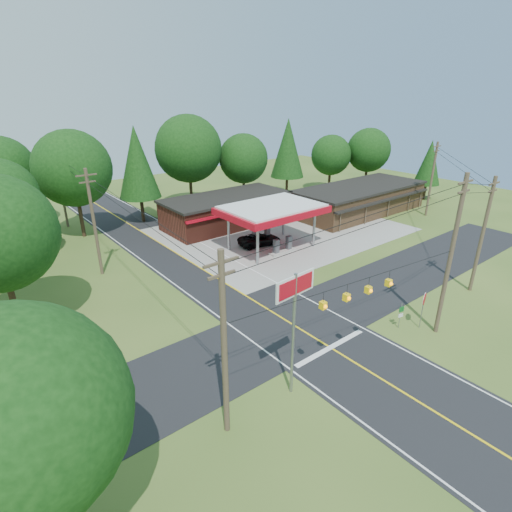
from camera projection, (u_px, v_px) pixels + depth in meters
ground at (294, 325)px, 29.67m from camera, size 120.00×120.00×0.00m
main_highway at (294, 325)px, 29.67m from camera, size 8.00×120.00×0.02m
cross_road at (294, 325)px, 29.67m from camera, size 70.00×7.00×0.02m
lane_center_yellow at (294, 325)px, 29.66m from camera, size 0.15×110.00×0.00m
gas_canopy at (272, 211)px, 42.60m from camera, size 10.60×7.40×4.88m
convenience_store at (227, 210)px, 51.28m from camera, size 16.40×7.55×3.80m
strip_building at (359, 199)px, 56.60m from camera, size 20.40×8.75×3.80m
utility_pole_near_right at (451, 255)px, 26.66m from camera, size 1.80×0.30×11.50m
utility_pole_near_left at (224, 345)px, 18.59m from camera, size 1.80×0.30×10.00m
utility_pole_far_left at (94, 222)px, 36.04m from camera, size 1.80×0.30×10.00m
utility_pole_right_b at (483, 234)px, 32.94m from camera, size 1.80×0.30×10.00m
utility_pole_far_right at (432, 178)px, 53.77m from camera, size 1.80×0.30×10.00m
utility_pole_north at (61, 190)px, 49.34m from camera, size 0.30×0.30×9.50m
overhead_beacons at (359, 282)px, 22.39m from camera, size 17.04×2.04×1.03m
treeline_backdrop at (153, 174)px, 44.58m from camera, size 70.27×51.59×13.30m
suv_car at (259, 240)px, 44.77m from camera, size 5.78×5.78×1.35m
sedan_car at (249, 221)px, 51.51m from camera, size 4.63×4.63×1.20m
big_stop_sign at (295, 306)px, 20.99m from camera, size 2.80×0.30×7.55m
octagonal_stop_sign at (424, 302)px, 28.53m from camera, size 0.95×0.36×2.91m
route_sign_post at (401, 314)px, 28.90m from camera, size 0.41×0.14×2.03m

